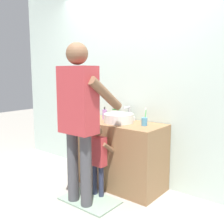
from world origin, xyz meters
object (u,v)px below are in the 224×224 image
toothbrush_cup (144,121)px  soap_bottle (105,114)px  child_toddler (98,155)px  adult_parent (79,110)px

toothbrush_cup → soap_bottle: (-0.63, 0.03, 0.02)m
soap_bottle → child_toddler: size_ratio=0.20×
child_toddler → soap_bottle: bearing=122.0°
toothbrush_cup → adult_parent: size_ratio=0.12×
toothbrush_cup → soap_bottle: bearing=177.2°
soap_bottle → child_toddler: soap_bottle is taller
toothbrush_cup → child_toddler: size_ratio=0.25×
toothbrush_cup → child_toddler: toothbrush_cup is taller
toothbrush_cup → adult_parent: (-0.39, -0.66, 0.17)m
child_toddler → adult_parent: bearing=-99.6°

